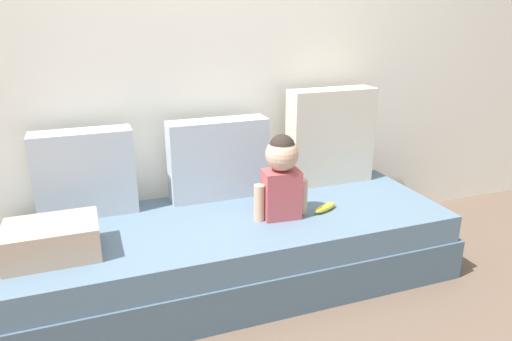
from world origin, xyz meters
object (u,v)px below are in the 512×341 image
(throw_pillow_right, at_px, (330,137))
(folded_blanket, at_px, (52,240))
(banana, at_px, (325,208))
(throw_pillow_center, at_px, (218,159))
(toddler, at_px, (282,174))
(throw_pillow_left, at_px, (85,173))
(couch, at_px, (236,249))

(throw_pillow_right, distance_m, folded_blanket, 1.69)
(banana, bearing_deg, folded_blanket, -179.39)
(throw_pillow_center, xyz_separation_m, throw_pillow_right, (0.73, 0.00, 0.07))
(toddler, xyz_separation_m, folded_blanket, (-1.12, -0.03, -0.16))
(throw_pillow_center, bearing_deg, banana, -40.51)
(throw_pillow_left, xyz_separation_m, folded_blanket, (-0.16, -0.43, -0.15))
(throw_pillow_center, xyz_separation_m, folded_blanket, (-0.89, -0.43, -0.15))
(couch, xyz_separation_m, throw_pillow_center, (0.00, 0.32, 0.42))
(throw_pillow_right, relative_size, banana, 3.48)
(throw_pillow_right, height_order, folded_blanket, throw_pillow_right)
(throw_pillow_right, relative_size, folded_blanket, 1.48)
(throw_pillow_left, bearing_deg, throw_pillow_right, 0.00)
(throw_pillow_center, bearing_deg, couch, -90.00)
(throw_pillow_center, bearing_deg, folded_blanket, -154.34)
(toddler, relative_size, banana, 2.66)
(couch, xyz_separation_m, toddler, (0.23, -0.07, 0.43))
(toddler, height_order, folded_blanket, toddler)
(banana, relative_size, folded_blanket, 0.42)
(throw_pillow_right, bearing_deg, banana, -120.36)
(couch, distance_m, banana, 0.54)
(throw_pillow_right, bearing_deg, throw_pillow_center, 180.00)
(throw_pillow_left, distance_m, throw_pillow_center, 0.73)
(throw_pillow_left, bearing_deg, toddler, -22.57)
(throw_pillow_left, relative_size, toddler, 1.12)
(couch, bearing_deg, toddler, -17.99)
(couch, relative_size, throw_pillow_right, 3.95)
(throw_pillow_left, bearing_deg, folded_blanket, -111.07)
(folded_blanket, bearing_deg, couch, 6.76)
(couch, height_order, folded_blanket, folded_blanket)
(throw_pillow_center, distance_m, throw_pillow_right, 0.73)
(throw_pillow_right, relative_size, toddler, 1.31)
(throw_pillow_left, distance_m, toddler, 1.03)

